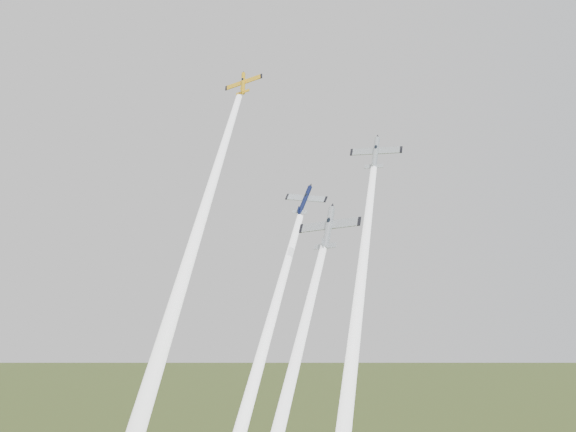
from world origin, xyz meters
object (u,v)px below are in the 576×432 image
object	(u,v)px
plane_silver_low	(328,228)
plane_silver_right	(376,153)
plane_yellow	(243,83)
plane_navy	(305,200)

from	to	relation	value
plane_silver_low	plane_silver_right	bearing A→B (deg)	81.41
plane_yellow	plane_silver_right	bearing A→B (deg)	3.89
plane_navy	plane_silver_right	world-z (taller)	plane_silver_right
plane_yellow	plane_navy	distance (m)	22.70
plane_navy	plane_silver_low	world-z (taller)	plane_navy
plane_yellow	plane_silver_low	size ratio (longest dim) A/B	0.74
plane_navy	plane_silver_right	distance (m)	13.04
plane_navy	plane_silver_low	bearing A→B (deg)	-51.73
plane_yellow	plane_silver_low	world-z (taller)	plane_yellow
plane_navy	plane_silver_low	distance (m)	13.25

